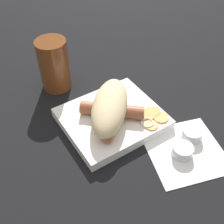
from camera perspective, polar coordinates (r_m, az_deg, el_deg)
ground_plane at (r=0.66m, az=0.00°, el=-2.02°), size 3.00×3.00×0.00m
food_tray at (r=0.65m, az=0.00°, el=-1.33°), size 0.22×0.19×0.02m
bread_roll at (r=0.62m, az=-0.23°, el=0.87°), size 0.18×0.19×0.06m
sausage at (r=0.63m, az=0.01°, el=0.06°), size 0.13×0.14×0.03m
pickled_veggies at (r=0.65m, az=8.18°, el=-1.01°), size 0.08×0.07×0.00m
napkin at (r=0.63m, az=14.64°, el=-7.58°), size 0.20×0.20×0.00m
condiment_cup_near at (r=0.61m, az=14.10°, el=-7.73°), size 0.04×0.04×0.02m
condiment_cup_far at (r=0.65m, az=15.94°, el=-4.41°), size 0.04×0.04×0.02m
drink_glass at (r=0.74m, az=-11.69°, el=9.35°), size 0.08×0.08×0.14m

